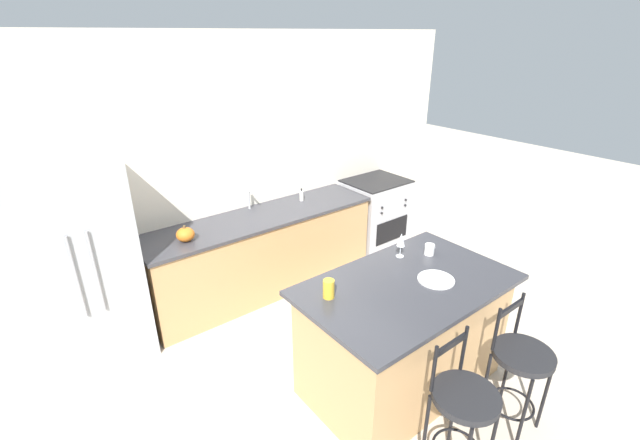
{
  "coord_description": "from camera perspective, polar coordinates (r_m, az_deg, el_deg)",
  "views": [
    {
      "loc": [
        -2.06,
        -3.28,
        2.67
      ],
      "look_at": [
        0.06,
        -0.58,
        1.16
      ],
      "focal_mm": 24.0,
      "sensor_mm": 36.0,
      "label": 1
    }
  ],
  "objects": [
    {
      "name": "ground_plane",
      "position": [
        4.71,
        -4.94,
        -10.88
      ],
      "size": [
        18.0,
        18.0,
        0.0
      ],
      "primitive_type": "plane",
      "color": "beige"
    },
    {
      "name": "wall_back",
      "position": [
        4.69,
        -10.42,
        7.06
      ],
      "size": [
        6.0,
        0.07,
        2.7
      ],
      "color": "beige",
      "rests_on": "ground_plane"
    },
    {
      "name": "back_counter",
      "position": [
        4.76,
        -7.71,
        -4.26
      ],
      "size": [
        2.57,
        0.7,
        0.89
      ],
      "color": "tan",
      "rests_on": "ground_plane"
    },
    {
      "name": "sink_faucet",
      "position": [
        4.68,
        -9.37,
        2.99
      ],
      "size": [
        0.02,
        0.13,
        0.22
      ],
      "color": "#ADAFB5",
      "rests_on": "back_counter"
    },
    {
      "name": "kitchen_island",
      "position": [
        3.56,
        11.04,
        -14.7
      ],
      "size": [
        1.64,
        1.0,
        0.96
      ],
      "color": "tan",
      "rests_on": "ground_plane"
    },
    {
      "name": "refrigerator",
      "position": [
        4.06,
        -29.42,
        -5.37
      ],
      "size": [
        0.84,
        0.72,
        1.8
      ],
      "color": "#ADAFB5",
      "rests_on": "ground_plane"
    },
    {
      "name": "oven_range",
      "position": [
        5.7,
        7.25,
        0.82
      ],
      "size": [
        0.76,
        0.67,
        0.93
      ],
      "color": "#B7B7BC",
      "rests_on": "ground_plane"
    },
    {
      "name": "bar_stool_near",
      "position": [
        3.0,
        18.46,
        -22.67
      ],
      "size": [
        0.41,
        0.41,
        1.01
      ],
      "color": "black",
      "rests_on": "ground_plane"
    },
    {
      "name": "bar_stool_far",
      "position": [
        3.42,
        25.06,
        -17.15
      ],
      "size": [
        0.41,
        0.41,
        1.01
      ],
      "color": "black",
      "rests_on": "ground_plane"
    },
    {
      "name": "dinner_plate",
      "position": [
        3.36,
        15.22,
        -7.62
      ],
      "size": [
        0.28,
        0.28,
        0.02
      ],
      "color": "white",
      "rests_on": "kitchen_island"
    },
    {
      "name": "wine_glass",
      "position": [
        3.57,
        10.76,
        -2.66
      ],
      "size": [
        0.07,
        0.07,
        0.21
      ],
      "color": "white",
      "rests_on": "kitchen_island"
    },
    {
      "name": "coffee_mug",
      "position": [
        3.7,
        14.41,
        -3.82
      ],
      "size": [
        0.11,
        0.08,
        0.09
      ],
      "color": "white",
      "rests_on": "kitchen_island"
    },
    {
      "name": "tumbler_cup",
      "position": [
        3.03,
        1.16,
        -9.16
      ],
      "size": [
        0.08,
        0.08,
        0.14
      ],
      "color": "gold",
      "rests_on": "kitchen_island"
    },
    {
      "name": "pumpkin_decoration",
      "position": [
        4.13,
        -17.51,
        -1.85
      ],
      "size": [
        0.17,
        0.17,
        0.15
      ],
      "color": "orange",
      "rests_on": "back_counter"
    },
    {
      "name": "soap_bottle",
      "position": [
        4.9,
        -2.48,
        3.27
      ],
      "size": [
        0.05,
        0.05,
        0.14
      ],
      "color": "silver",
      "rests_on": "back_counter"
    }
  ]
}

